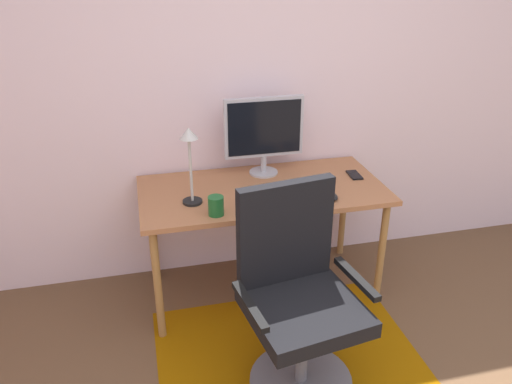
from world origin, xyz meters
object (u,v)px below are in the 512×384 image
Objects in this scene: desk at (262,198)px; keyboard at (276,202)px; computer_mouse at (332,196)px; office_chair at (298,308)px; coffee_cup at (216,206)px; desk_lamp at (190,152)px; cell_phone at (354,175)px; monitor at (264,130)px.

desk is 3.38× the size of keyboard.
computer_mouse is 0.72m from office_chair.
desk_lamp is at bearing 121.56° from coffee_cup.
cell_phone is at bearing 44.02° from office_chair.
office_chair reaches higher than cell_phone.
desk_lamp reaches higher than desk.
keyboard is (-0.04, -0.43, -0.28)m from monitor.
monitor is 4.68× the size of coffee_cup.
keyboard reaches higher than desk.
monitor is at bearing 32.63° from desk_lamp.
office_chair reaches higher than desk.
desk_lamp is at bearing -168.54° from cell_phone.
desk_lamp is (-1.03, -0.14, 0.30)m from cell_phone.
coffee_cup is (-0.35, -0.05, 0.04)m from keyboard.
monitor reaches higher than cell_phone.
computer_mouse is 0.99× the size of coffee_cup.
desk_lamp is 0.42× the size of office_chair.
keyboard is at bearing -94.95° from monitor.
desk_lamp is at bearing 170.02° from computer_mouse.
coffee_cup is (-0.67, -0.04, 0.04)m from computer_mouse.
cell_phone is at bearing -17.74° from monitor.
desk is 0.57m from desk_lamp.
computer_mouse is at bearing 47.31° from office_chair.
monitor is 3.52× the size of cell_phone.
desk_lamp is 0.99m from office_chair.
desk_lamp is (-0.11, 0.17, 0.25)m from coffee_cup.
desk is 13.96× the size of computer_mouse.
keyboard is at bearing 76.72° from office_chair.
computer_mouse is 0.67m from coffee_cup.
coffee_cup is at bearing -128.43° from monitor.
cell_phone is 1.09m from desk_lamp.
office_chair is at bearing -59.35° from coffee_cup.
desk_lamp is at bearing -147.37° from monitor.
cell_phone is (0.61, 0.04, 0.07)m from desk.
computer_mouse is at bearing -57.66° from monitor.
cell_phone reaches higher than desk.
desk_lamp is (-0.45, 0.12, 0.29)m from keyboard.
computer_mouse is (0.32, -0.02, 0.01)m from keyboard.
cell_phone is (0.26, 0.28, -0.01)m from computer_mouse.
keyboard is 0.64m from cell_phone.
keyboard is at bearing -83.42° from desk.
cell_phone is at bearing 18.56° from coffee_cup.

